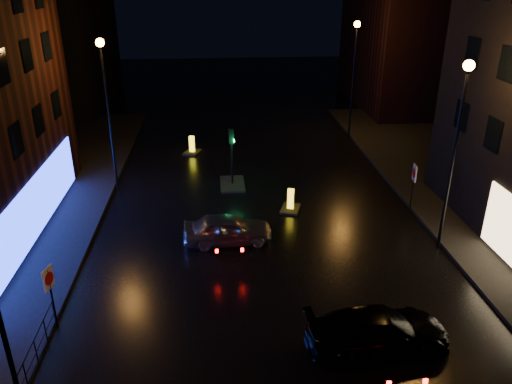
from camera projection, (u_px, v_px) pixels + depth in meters
ground at (286, 349)px, 16.59m from camera, size 120.00×120.00×0.00m
building_far_left at (55, 25)px, 44.30m from camera, size 8.00×16.00×14.00m
building_far_right at (404, 38)px, 44.41m from camera, size 8.00×14.00×12.00m
street_lamp_lfar at (106, 93)px, 26.44m from camera, size 0.44×0.44×8.37m
street_lamp_rnear at (458, 130)px, 20.38m from camera, size 0.44×0.44×8.37m
street_lamp_rfar at (354, 63)px, 34.93m from camera, size 0.44×0.44×8.37m
traffic_signal at (232, 177)px, 29.02m from camera, size 1.40×2.40×3.45m
guard_railing at (24, 369)px, 14.75m from camera, size 0.05×6.04×1.00m
silver_hatchback at (228, 229)px, 22.84m from camera, size 4.12×1.82×1.38m
dark_sedan at (378, 330)px, 16.40m from camera, size 4.95×2.33×1.39m
bollard_near at (290, 205)px, 26.09m from camera, size 1.29×1.58×1.19m
bollard_far at (192, 149)px, 34.21m from camera, size 1.36×1.62×1.21m
road_sign_left at (49, 284)px, 16.90m from camera, size 0.20×0.58×2.43m
road_sign_right at (414, 177)px, 25.33m from camera, size 0.14×0.62×2.55m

